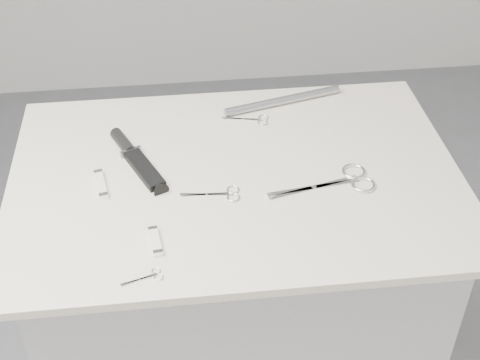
{
  "coord_description": "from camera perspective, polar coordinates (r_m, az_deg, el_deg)",
  "views": [
    {
      "loc": [
        -0.13,
        -1.16,
        1.83
      ],
      "look_at": [
        0.01,
        -0.02,
        0.92
      ],
      "focal_mm": 50.0,
      "sensor_mm": 36.0,
      "label": 1
    }
  ],
  "objects": [
    {
      "name": "metal_rail",
      "position": [
        1.72,
        3.68,
        6.79
      ],
      "size": [
        0.31,
        0.1,
        0.02
      ],
      "primitive_type": "cylinder",
      "rotation": [
        0.0,
        1.57,
        0.26
      ],
      "color": "#919599",
      "rests_on": "display_board"
    },
    {
      "name": "embroidery_scissors_b",
      "position": [
        1.66,
        1.2,
        5.17
      ],
      "size": [
        0.11,
        0.05,
        0.0
      ],
      "rotation": [
        0.0,
        0.0,
        -0.21
      ],
      "color": "silver",
      "rests_on": "display_board"
    },
    {
      "name": "plinth",
      "position": [
        1.81,
        -0.31,
        -11.26
      ],
      "size": [
        0.9,
        0.6,
        0.9
      ],
      "primitive_type": "cube",
      "color": "#B0B0AD",
      "rests_on": "ground"
    },
    {
      "name": "large_shears",
      "position": [
        1.47,
        8.75,
        -0.11
      ],
      "size": [
        0.24,
        0.11,
        0.01
      ],
      "rotation": [
        0.0,
        0.0,
        0.19
      ],
      "color": "silver",
      "rests_on": "display_board"
    },
    {
      "name": "sheathed_knife",
      "position": [
        1.54,
        -9.01,
        2.0
      ],
      "size": [
        0.13,
        0.23,
        0.03
      ],
      "rotation": [
        0.0,
        0.0,
        1.99
      ],
      "color": "black",
      "rests_on": "display_board"
    },
    {
      "name": "pocket_knife_b",
      "position": [
        1.32,
        -7.23,
        -5.22
      ],
      "size": [
        0.03,
        0.08,
        0.01
      ],
      "rotation": [
        0.0,
        0.0,
        1.7
      ],
      "color": "silver",
      "rests_on": "display_board"
    },
    {
      "name": "display_board",
      "position": [
        1.49,
        -0.37,
        0.25
      ],
      "size": [
        1.0,
        0.7,
        0.02
      ],
      "primitive_type": "cube",
      "color": "beige",
      "rests_on": "plinth"
    },
    {
      "name": "tiny_scissors",
      "position": [
        1.26,
        -7.89,
        -8.22
      ],
      "size": [
        0.08,
        0.04,
        0.0
      ],
      "rotation": [
        0.0,
        0.0,
        0.3
      ],
      "color": "silver",
      "rests_on": "display_board"
    },
    {
      "name": "embroidery_scissors_a",
      "position": [
        1.43,
        -1.54,
        -1.21
      ],
      "size": [
        0.13,
        0.05,
        0.0
      ],
      "rotation": [
        0.0,
        0.0,
        -0.08
      ],
      "color": "silver",
      "rests_on": "display_board"
    },
    {
      "name": "pocket_knife_a",
      "position": [
        1.48,
        -11.78,
        -0.34
      ],
      "size": [
        0.04,
        0.1,
        0.01
      ],
      "rotation": [
        0.0,
        0.0,
        1.75
      ],
      "color": "silver",
      "rests_on": "display_board"
    }
  ]
}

